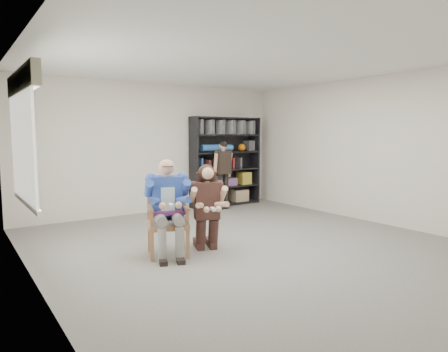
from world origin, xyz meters
TOP-DOWN VIEW (x-y plane):
  - room_shell at (0.00, 0.00)m, footprint 6.00×7.00m
  - floor at (0.00, 0.00)m, footprint 6.00×7.00m
  - window_left at (-2.95, 1.00)m, footprint 0.16×2.00m
  - armchair at (-1.25, 0.46)m, footprint 0.78×0.76m
  - seated_man at (-1.25, 0.46)m, footprint 0.84×0.97m
  - kneeling_woman at (-0.67, 0.34)m, footprint 0.78×0.97m
  - bookshelf at (1.70, 3.28)m, footprint 1.80×0.38m
  - standing_man at (1.35, 2.87)m, footprint 0.51×0.32m

SIDE VIEW (x-z plane):
  - floor at x=0.00m, z-range -0.01..0.01m
  - armchair at x=-1.25m, z-range 0.00..1.05m
  - kneeling_woman at x=-0.67m, z-range 0.00..1.25m
  - seated_man at x=-1.25m, z-range 0.00..1.37m
  - standing_man at x=1.35m, z-range 0.00..1.56m
  - bookshelf at x=1.70m, z-range 0.00..2.10m
  - room_shell at x=0.00m, z-range 0.00..2.80m
  - window_left at x=-2.95m, z-range 0.76..2.50m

